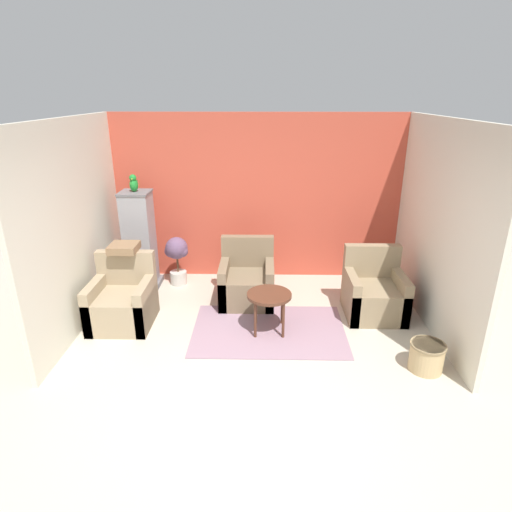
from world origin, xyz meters
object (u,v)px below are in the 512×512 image
object	(u,v)px
armchair_left	(123,302)
birdcage	(140,242)
parrot	(134,183)
armchair_right	(374,294)
potted_plant	(177,255)
armchair_middle	(247,282)
coffee_table	(269,298)
wicker_basket	(427,356)

from	to	relation	value
armchair_left	birdcage	bearing A→B (deg)	92.44
birdcage	parrot	size ratio (longest dim) A/B	5.85
armchair_right	potted_plant	bearing A→B (deg)	161.80
parrot	armchair_middle	bearing A→B (deg)	-16.50
parrot	armchair_right	bearing A→B (deg)	-13.87
armchair_right	parrot	distance (m)	3.81
armchair_middle	birdcage	bearing A→B (deg)	163.57
parrot	potted_plant	size ratio (longest dim) A/B	0.33
armchair_right	armchair_left	bearing A→B (deg)	-174.69
coffee_table	potted_plant	world-z (taller)	potted_plant
coffee_table	parrot	distance (m)	2.68
parrot	potted_plant	xyz separation A→B (m)	(0.54, 0.11, -1.16)
armchair_left	wicker_basket	xyz separation A→B (m)	(3.69, -0.98, -0.12)
coffee_table	birdcage	bearing A→B (deg)	145.97
armchair_middle	birdcage	world-z (taller)	birdcage
armchair_right	potted_plant	world-z (taller)	armchair_right
coffee_table	wicker_basket	bearing A→B (deg)	-24.62
parrot	wicker_basket	bearing A→B (deg)	-29.88
armchair_right	armchair_middle	distance (m)	1.81
armchair_left	wicker_basket	size ratio (longest dim) A/B	2.38
parrot	wicker_basket	size ratio (longest dim) A/B	0.68
wicker_basket	armchair_right	bearing A→B (deg)	102.55
birdcage	wicker_basket	world-z (taller)	birdcage
armchair_left	wicker_basket	world-z (taller)	armchair_left
coffee_table	armchair_right	distance (m)	1.55
armchair_right	birdcage	world-z (taller)	birdcage
parrot	potted_plant	world-z (taller)	parrot
potted_plant	wicker_basket	world-z (taller)	potted_plant
birdcage	parrot	world-z (taller)	parrot
armchair_left	armchair_right	size ratio (longest dim) A/B	1.00
coffee_table	armchair_left	size ratio (longest dim) A/B	0.62
potted_plant	armchair_left	bearing A→B (deg)	-111.01
armchair_left	armchair_right	distance (m)	3.42
armchair_middle	potted_plant	bearing A→B (deg)	152.14
parrot	wicker_basket	distance (m)	4.56
coffee_table	armchair_right	size ratio (longest dim) A/B	0.62
coffee_table	armchair_middle	world-z (taller)	armchair_middle
parrot	wicker_basket	xyz separation A→B (m)	(3.74, -2.15, -1.48)
birdcage	armchair_left	bearing A→B (deg)	-87.56
armchair_right	birdcage	size ratio (longest dim) A/B	0.60
coffee_table	birdcage	distance (m)	2.42
potted_plant	wicker_basket	xyz separation A→B (m)	(3.20, -2.26, -0.32)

